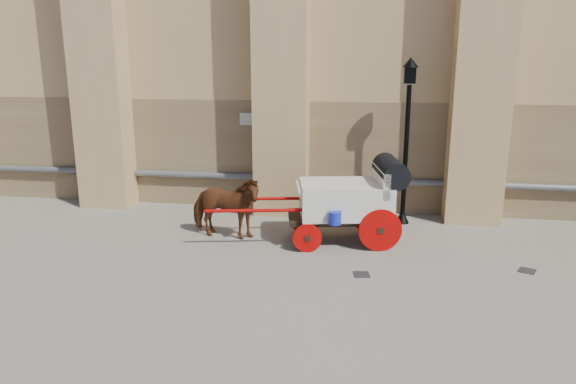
# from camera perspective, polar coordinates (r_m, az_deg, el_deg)

# --- Properties ---
(ground) EXTENTS (90.00, 90.00, 0.00)m
(ground) POSITION_cam_1_polar(r_m,az_deg,el_deg) (11.93, 1.31, -7.25)
(ground) COLOR #6E675D
(ground) RESTS_ON ground
(horse) EXTENTS (1.89, 1.01, 1.53)m
(horse) POSITION_cam_1_polar(r_m,az_deg,el_deg) (13.28, -6.39, -1.55)
(horse) COLOR brown
(horse) RESTS_ON ground
(carriage) EXTENTS (4.67, 2.04, 1.98)m
(carriage) POSITION_cam_1_polar(r_m,az_deg,el_deg) (12.98, 6.50, -0.53)
(carriage) COLOR black
(carriage) RESTS_ON ground
(street_lamp) EXTENTS (0.39, 0.39, 4.17)m
(street_lamp) POSITION_cam_1_polar(r_m,az_deg,el_deg) (14.34, 11.96, 5.46)
(street_lamp) COLOR black
(street_lamp) RESTS_ON ground
(drain_grate_near) EXTENTS (0.37, 0.37, 0.01)m
(drain_grate_near) POSITION_cam_1_polar(r_m,az_deg,el_deg) (11.46, 7.47, -8.31)
(drain_grate_near) COLOR black
(drain_grate_near) RESTS_ON ground
(drain_grate_far) EXTENTS (0.42, 0.42, 0.01)m
(drain_grate_far) POSITION_cam_1_polar(r_m,az_deg,el_deg) (12.54, 23.12, -7.36)
(drain_grate_far) COLOR black
(drain_grate_far) RESTS_ON ground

